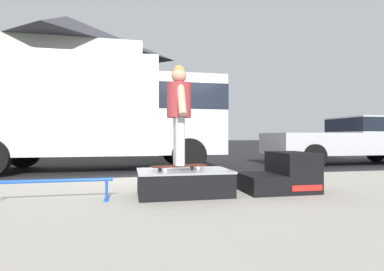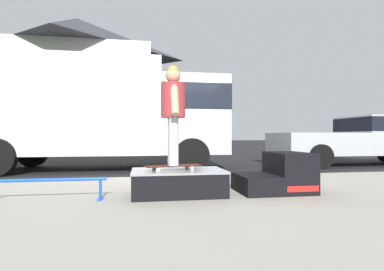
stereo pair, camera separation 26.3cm
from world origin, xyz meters
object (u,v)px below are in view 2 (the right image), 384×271
skater_kid (173,106)px  box_truck (106,110)px  skate_box (178,181)px  grind_rail (46,184)px  kicker_ramp (279,175)px  skateboard (173,166)px  pickup_truck_silver (363,138)px

skater_kid → box_truck: 4.97m
skate_box → grind_rail: 1.72m
skater_kid → box_truck: box_truck is taller
kicker_ramp → box_truck: box_truck is taller
skate_box → box_truck: box_truck is taller
kicker_ramp → skateboard: bearing=-178.9°
skateboard → pickup_truck_silver: pickup_truck_silver is taller
skateboard → box_truck: 5.10m
skate_box → skateboard: size_ratio=1.61×
kicker_ramp → grind_rail: (-3.23, -0.12, -0.02)m
skate_box → skateboard: (-0.08, -0.03, 0.22)m
kicker_ramp → skateboard: (-1.58, -0.03, 0.17)m
skateboard → skater_kid: size_ratio=0.58×
skate_box → grind_rail: bearing=-175.9°
skater_kid → pickup_truck_silver: (6.81, 4.75, -0.47)m
grind_rail → skateboard: skateboard is taller
grind_rail → skate_box: bearing=4.1°
box_truck → kicker_ramp: bearing=-57.0°
kicker_ramp → pickup_truck_silver: bearing=42.1°
box_truck → skateboard: bearing=-72.7°
kicker_ramp → pickup_truck_silver: pickup_truck_silver is taller
skateboard → skater_kid: (0.00, -0.00, 0.83)m
box_truck → pickup_truck_silver: (8.28, 0.01, -0.81)m
skate_box → skateboard: bearing=-158.3°
pickup_truck_silver → skateboard: bearing=-145.1°
skateboard → box_truck: size_ratio=0.12×
skate_box → skateboard: skateboard is taller
box_truck → pickup_truck_silver: bearing=0.1°
skate_box → box_truck: 5.15m
skateboard → skater_kid: 0.83m
grind_rail → box_truck: (0.17, 4.83, 1.36)m
kicker_ramp → box_truck: (-3.06, 4.71, 1.34)m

